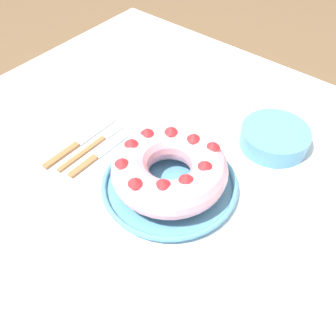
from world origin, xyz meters
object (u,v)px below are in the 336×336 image
(bundt_cake, at_px, (168,168))
(fork, at_px, (95,144))
(napkin, at_px, (284,245))
(serving_knife, at_px, (77,145))
(serving_dish, at_px, (168,184))
(cake_knife, at_px, (95,157))
(side_bowl, at_px, (275,138))

(bundt_cake, bearing_deg, fork, -178.42)
(bundt_cake, xyz_separation_m, napkin, (0.27, 0.03, -0.06))
(bundt_cake, relative_size, serving_knife, 1.08)
(serving_dish, height_order, fork, serving_dish)
(cake_knife, bearing_deg, bundt_cake, 9.30)
(bundt_cake, height_order, fork, bundt_cake)
(serving_knife, bearing_deg, napkin, 8.82)
(serving_dish, distance_m, fork, 0.22)
(serving_knife, xyz_separation_m, side_bowl, (0.37, 0.31, 0.02))
(fork, bearing_deg, serving_knife, -135.22)
(bundt_cake, xyz_separation_m, serving_knife, (-0.26, -0.04, -0.06))
(cake_knife, bearing_deg, serving_dish, 9.32)
(side_bowl, distance_m, napkin, 0.29)
(bundt_cake, bearing_deg, side_bowl, 66.84)
(napkin, bearing_deg, serving_dish, -174.52)
(fork, distance_m, side_bowl, 0.44)
(fork, distance_m, napkin, 0.50)
(serving_knife, height_order, cake_knife, same)
(fork, height_order, napkin, fork)
(cake_knife, bearing_deg, side_bowl, 42.74)
(bundt_cake, height_order, serving_knife, bundt_cake)
(serving_dish, bearing_deg, napkin, 5.48)
(serving_knife, height_order, side_bowl, side_bowl)
(serving_dish, bearing_deg, cake_knife, -168.19)
(serving_dish, xyz_separation_m, fork, (-0.22, -0.01, -0.01))
(napkin, bearing_deg, serving_knife, -173.10)
(fork, height_order, cake_knife, cake_knife)
(fork, height_order, side_bowl, side_bowl)
(fork, xyz_separation_m, napkin, (0.50, 0.03, -0.00))
(fork, bearing_deg, cake_knife, -43.71)
(serving_dish, height_order, serving_knife, serving_dish)
(fork, bearing_deg, napkin, 5.08)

